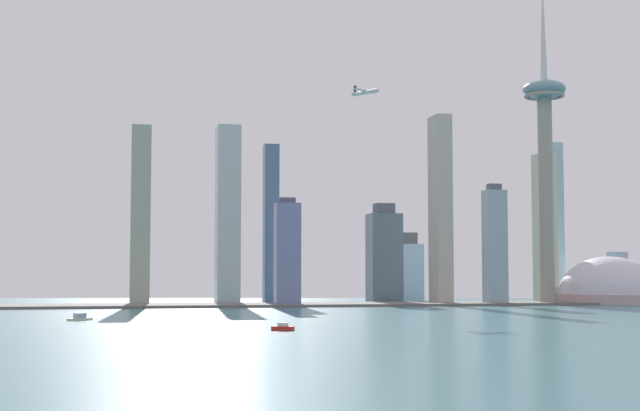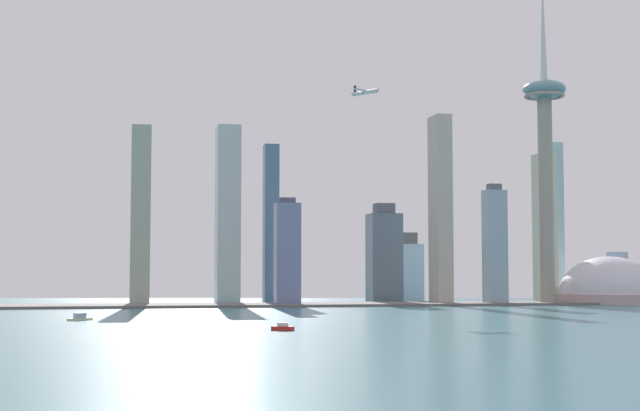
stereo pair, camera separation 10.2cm
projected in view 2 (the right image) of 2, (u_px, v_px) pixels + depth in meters
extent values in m
plane|color=#356670|center=(475.00, 346.00, 328.38)|extent=(6000.00, 6000.00, 0.00)
cube|color=slate|center=(271.00, 305.00, 746.31)|extent=(994.36, 69.88, 2.06)
cylinder|color=gray|center=(546.00, 196.00, 793.11)|extent=(12.09, 12.09, 179.38)
ellipsoid|color=#688F99|center=(544.00, 89.00, 799.57)|extent=(35.91, 35.91, 15.48)
torus|color=gray|center=(544.00, 96.00, 799.18)|extent=(33.62, 33.62, 3.10)
cone|color=silver|center=(543.00, 25.00, 803.54)|extent=(6.04, 6.04, 94.50)
cylinder|color=#C1A2A0|center=(610.00, 299.00, 808.30)|extent=(89.44, 89.44, 8.27)
ellipsoid|color=silver|center=(610.00, 294.00, 808.60)|extent=(84.97, 84.97, 63.41)
cube|color=#9BC2CB|center=(553.00, 222.00, 859.98)|extent=(14.53, 16.75, 143.36)
cube|color=slate|center=(384.00, 258.00, 823.01)|extent=(27.18, 24.20, 76.98)
cube|color=slate|center=(384.00, 209.00, 826.11)|extent=(16.31, 14.52, 8.96)
cube|color=#97A692|center=(140.00, 215.00, 763.53)|extent=(15.31, 16.79, 144.13)
cube|color=#AFC2C2|center=(228.00, 215.00, 806.53)|extent=(19.51, 24.10, 150.43)
cube|color=#BBB2A3|center=(440.00, 210.00, 786.77)|extent=(12.71, 25.69, 155.92)
cube|color=#8CA6C1|center=(618.00, 277.00, 862.29)|extent=(13.90, 13.34, 44.96)
cube|color=#A2BFD5|center=(408.00, 273.00, 878.77)|extent=(26.07, 14.07, 52.64)
cube|color=#585858|center=(408.00, 238.00, 881.05)|extent=(15.64, 8.44, 10.61)
cube|color=#8EA8B8|center=(495.00, 247.00, 778.80)|extent=(17.16, 13.98, 93.50)
cube|color=#595E64|center=(494.00, 187.00, 782.36)|extent=(10.29, 8.39, 5.21)
cube|color=#496B8B|center=(271.00, 224.00, 800.17)|extent=(12.08, 13.27, 133.90)
cube|color=slate|center=(287.00, 254.00, 748.48)|extent=(19.30, 15.95, 80.66)
cube|color=#53516B|center=(287.00, 201.00, 751.54)|extent=(11.58, 9.57, 4.26)
cube|color=beige|center=(545.00, 228.00, 829.82)|extent=(13.49, 22.31, 129.75)
cylinder|color=#4C4C51|center=(543.00, 146.00, 835.01)|extent=(1.60, 1.60, 14.47)
cube|color=red|center=(283.00, 329.00, 419.94)|extent=(10.19, 7.97, 1.95)
cube|color=beige|center=(283.00, 324.00, 420.07)|extent=(4.95, 4.30, 1.62)
cube|color=beige|center=(80.00, 319.00, 512.65)|extent=(13.24, 15.07, 1.25)
cube|color=#94A0B4|center=(80.00, 316.00, 512.79)|extent=(6.86, 7.43, 2.74)
cylinder|color=silver|center=(365.00, 92.00, 702.80)|extent=(15.51, 21.49, 2.85)
sphere|color=silver|center=(377.00, 90.00, 694.50)|extent=(2.85, 2.85, 2.85)
cube|color=silver|center=(365.00, 91.00, 702.89)|extent=(20.98, 15.36, 0.50)
cube|color=silver|center=(355.00, 94.00, 709.80)|extent=(7.97, 6.32, 0.40)
cube|color=#2D333D|center=(355.00, 89.00, 710.06)|extent=(1.66, 2.17, 5.00)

